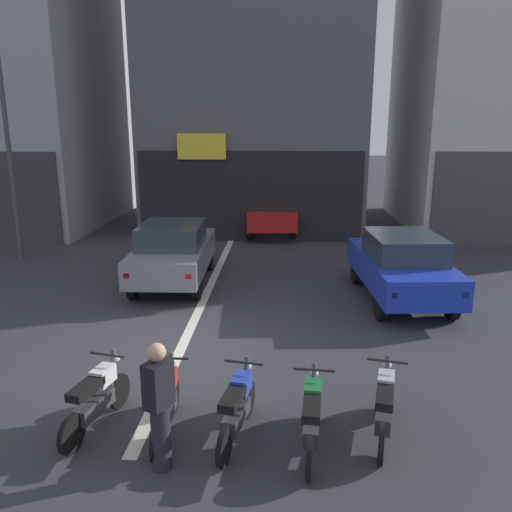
% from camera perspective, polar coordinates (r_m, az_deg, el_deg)
% --- Properties ---
extents(ground_plane, '(120.00, 120.00, 0.00)m').
position_cam_1_polar(ground_plane, '(9.70, -8.71, -10.93)').
color(ground_plane, '#333338').
extents(lane_centre_line, '(0.20, 18.00, 0.01)m').
position_cam_1_polar(lane_centre_line, '(15.25, -4.14, -1.22)').
color(lane_centre_line, silver).
rests_on(lane_centre_line, ground).
extents(building_mid_block, '(8.26, 7.78, 13.75)m').
position_cam_1_polar(building_mid_block, '(22.14, -0.00, 21.62)').
color(building_mid_block, '#56565B').
rests_on(building_mid_block, ground).
extents(car_grey_crossing_near, '(1.87, 4.15, 1.64)m').
position_cam_1_polar(car_grey_crossing_near, '(13.64, -9.15, 0.55)').
color(car_grey_crossing_near, black).
rests_on(car_grey_crossing_near, ground).
extents(car_blue_parked_kerbside, '(2.05, 4.22, 1.64)m').
position_cam_1_polar(car_blue_parked_kerbside, '(12.66, 15.83, -0.92)').
color(car_blue_parked_kerbside, black).
rests_on(car_blue_parked_kerbside, ground).
extents(car_red_down_street, '(2.05, 4.22, 1.64)m').
position_cam_1_polar(car_red_down_street, '(19.84, 1.55, 5.11)').
color(car_red_down_street, black).
rests_on(car_red_down_street, ground).
extents(street_lamp, '(0.36, 0.36, 7.23)m').
position_cam_1_polar(street_lamp, '(17.08, -26.12, 13.88)').
color(street_lamp, '#47474C').
rests_on(street_lamp, ground).
extents(motorcycle_white_row_leftmost, '(0.57, 1.64, 0.98)m').
position_cam_1_polar(motorcycle_white_row_leftmost, '(7.70, -17.26, -14.79)').
color(motorcycle_white_row_leftmost, black).
rests_on(motorcycle_white_row_leftmost, ground).
extents(motorcycle_red_row_left_mid, '(0.55, 1.67, 0.98)m').
position_cam_1_polar(motorcycle_red_row_left_mid, '(7.37, -10.01, -15.73)').
color(motorcycle_red_row_left_mid, black).
rests_on(motorcycle_red_row_left_mid, ground).
extents(motorcycle_blue_row_centre, '(0.55, 1.65, 0.98)m').
position_cam_1_polar(motorcycle_blue_row_centre, '(7.17, -2.07, -16.43)').
color(motorcycle_blue_row_centre, black).
rests_on(motorcycle_blue_row_centre, ground).
extents(motorcycle_green_row_right_mid, '(0.55, 1.67, 0.98)m').
position_cam_1_polar(motorcycle_green_row_right_mid, '(7.01, 6.22, -17.29)').
color(motorcycle_green_row_right_mid, black).
rests_on(motorcycle_green_row_right_mid, ground).
extents(motorcycle_silver_row_rightmost, '(0.57, 1.64, 0.98)m').
position_cam_1_polar(motorcycle_silver_row_rightmost, '(7.41, 14.05, -15.81)').
color(motorcycle_silver_row_rightmost, black).
rests_on(motorcycle_silver_row_rightmost, ground).
extents(person_by_motorcycles, '(0.36, 0.42, 1.67)m').
position_cam_1_polar(person_by_motorcycles, '(6.52, -10.67, -16.07)').
color(person_by_motorcycles, '#23232D').
rests_on(person_by_motorcycles, ground).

